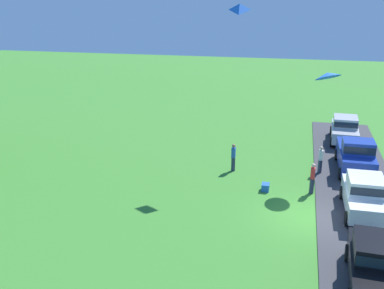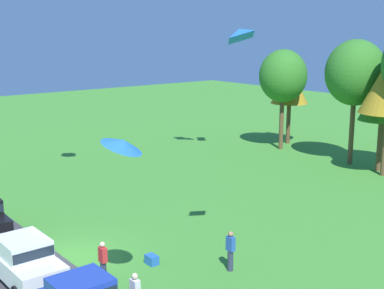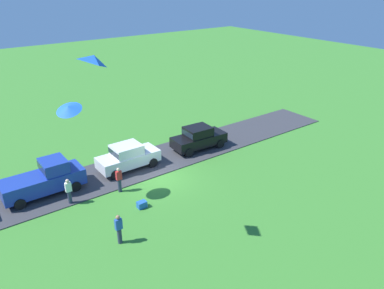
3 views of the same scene
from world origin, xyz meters
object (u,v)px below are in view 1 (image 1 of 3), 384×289
(person_beside_suv, at_px, (312,178))
(cooler_box, at_px, (265,187))
(car_sedan_near_entrance, at_px, (376,262))
(car_sedan_mid_row, at_px, (365,194))
(kite_diamond_trailing_tail, at_px, (240,7))
(car_pickup_far_end, at_px, (356,155))
(kite_delta_low_drifter, at_px, (328,75))
(person_watching_sky, at_px, (233,157))
(person_on_lawn, at_px, (320,160))
(car_sedan_by_flagpole, at_px, (345,129))

(person_beside_suv, distance_m, cooler_box, 2.54)
(car_sedan_near_entrance, xyz_separation_m, car_sedan_mid_row, (6.11, -0.29, 0.00))
(cooler_box, distance_m, kite_diamond_trailing_tail, 10.04)
(car_sedan_near_entrance, distance_m, car_sedan_mid_row, 6.12)
(car_pickup_far_end, xyz_separation_m, kite_delta_low_drifter, (-1.39, 2.13, 4.94))
(person_watching_sky, height_order, person_on_lawn, same)
(kite_delta_low_drifter, bearing_deg, kite_diamond_trailing_tail, 87.72)
(kite_delta_low_drifter, bearing_deg, car_sedan_mid_row, -155.09)
(person_on_lawn, bearing_deg, kite_diamond_trailing_tail, 95.32)
(person_on_lawn, xyz_separation_m, kite_diamond_trailing_tail, (-0.47, 5.07, 8.71))
(kite_delta_low_drifter, bearing_deg, car_sedan_near_entrance, -170.68)
(person_on_lawn, xyz_separation_m, cooler_box, (-3.31, 2.94, -0.68))
(person_beside_suv, height_order, cooler_box, person_beside_suv)
(person_on_lawn, bearing_deg, person_watching_sky, 98.69)
(car_sedan_near_entrance, distance_m, car_pickup_far_end, 11.82)
(car_sedan_near_entrance, relative_size, car_sedan_by_flagpole, 1.00)
(person_beside_suv, bearing_deg, person_on_lawn, -9.24)
(car_sedan_mid_row, relative_size, person_on_lawn, 2.58)
(car_sedan_near_entrance, bearing_deg, kite_diamond_trailing_tail, 32.27)
(car_sedan_by_flagpole, bearing_deg, person_on_lawn, 164.58)
(car_sedan_by_flagpole, bearing_deg, car_pickup_far_end, -178.30)
(person_on_lawn, distance_m, kite_diamond_trailing_tail, 10.09)
(car_sedan_by_flagpole, relative_size, person_watching_sky, 2.62)
(car_pickup_far_end, bearing_deg, car_sedan_by_flagpole, 1.70)
(kite_delta_low_drifter, distance_m, kite_diamond_trailing_tail, 6.13)
(person_on_lawn, distance_m, cooler_box, 4.48)
(person_watching_sky, xyz_separation_m, kite_delta_low_drifter, (0.11, -5.04, 5.17))
(car_sedan_near_entrance, height_order, person_beside_suv, car_sedan_near_entrance)
(person_beside_suv, distance_m, kite_diamond_trailing_tail, 10.18)
(cooler_box, relative_size, kite_diamond_trailing_tail, 0.55)
(car_sedan_near_entrance, relative_size, car_pickup_far_end, 0.90)
(person_watching_sky, relative_size, person_on_lawn, 1.00)
(car_pickup_far_end, distance_m, kite_diamond_trailing_tail, 11.14)
(car_sedan_near_entrance, distance_m, person_watching_sky, 12.33)
(person_watching_sky, bearing_deg, car_sedan_by_flagpole, -42.76)
(person_watching_sky, relative_size, person_beside_suv, 1.00)
(kite_diamond_trailing_tail, bearing_deg, person_beside_suv, -119.75)
(person_on_lawn, relative_size, cooler_box, 3.05)
(car_sedan_by_flagpole, distance_m, kite_delta_low_drifter, 9.18)
(car_sedan_mid_row, xyz_separation_m, kite_diamond_trailing_tail, (4.51, 7.00, 8.55))
(car_sedan_by_flagpole, bearing_deg, person_beside_suv, 166.48)
(car_sedan_near_entrance, bearing_deg, car_pickup_far_end, -2.02)
(car_pickup_far_end, distance_m, kite_delta_low_drifter, 5.56)
(cooler_box, bearing_deg, car_sedan_by_flagpole, -25.49)
(car_pickup_far_end, distance_m, person_beside_suv, 4.58)
(kite_diamond_trailing_tail, bearing_deg, car_sedan_near_entrance, -147.73)
(cooler_box, bearing_deg, person_on_lawn, -41.61)
(car_sedan_near_entrance, height_order, car_sedan_mid_row, same)
(car_sedan_near_entrance, height_order, kite_delta_low_drifter, kite_delta_low_drifter)
(car_sedan_mid_row, relative_size, car_sedan_by_flagpole, 0.99)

